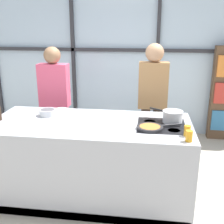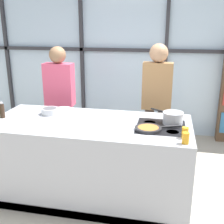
{
  "view_description": "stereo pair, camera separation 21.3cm",
  "coord_description": "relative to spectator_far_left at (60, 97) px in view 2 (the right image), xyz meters",
  "views": [
    {
      "loc": [
        0.65,
        -2.91,
        1.99
      ],
      "look_at": [
        0.24,
        0.1,
        1.03
      ],
      "focal_mm": 45.0,
      "sensor_mm": 36.0,
      "label": 1
    },
    {
      "loc": [
        0.86,
        -2.88,
        1.99
      ],
      "look_at": [
        0.24,
        0.1,
        1.03
      ],
      "focal_mm": 45.0,
      "sensor_mm": 36.0,
      "label": 2
    }
  ],
  "objects": [
    {
      "name": "back_window_wall",
      "position": [
        0.7,
        1.37,
        0.43
      ],
      "size": [
        6.4,
        0.1,
        2.8
      ],
      "color": "silver",
      "rests_on": "ground_plane"
    },
    {
      "name": "spectator_far_left",
      "position": [
        0.0,
        0.0,
        0.0
      ],
      "size": [
        0.42,
        0.24,
        1.69
      ],
      "rotation": [
        0.0,
        0.0,
        3.14
      ],
      "color": "#232838",
      "rests_on": "ground_plane"
    },
    {
      "name": "white_plate",
      "position": [
        0.24,
        -0.49,
        -0.03
      ],
      "size": [
        0.23,
        0.23,
        0.01
      ],
      "primitive_type": "cylinder",
      "color": "white",
      "rests_on": "demo_island"
    },
    {
      "name": "pepper_grinder",
      "position": [
        -0.34,
        -0.93,
        0.05
      ],
      "size": [
        0.06,
        0.06,
        0.2
      ],
      "color": "#332319",
      "rests_on": "demo_island"
    },
    {
      "name": "frying_pan",
      "position": [
        1.38,
        -0.99,
        -0.02
      ],
      "size": [
        0.48,
        0.29,
        0.03
      ],
      "color": "#232326",
      "rests_on": "demo_island"
    },
    {
      "name": "demo_island",
      "position": [
        0.7,
        -0.87,
        -0.51
      ],
      "size": [
        2.27,
        1.01,
        0.93
      ],
      "color": "#A8AAB2",
      "rests_on": "ground_plane"
    },
    {
      "name": "juice_glass_near",
      "position": [
        1.73,
        -1.27,
        0.01
      ],
      "size": [
        0.06,
        0.06,
        0.11
      ],
      "primitive_type": "cylinder",
      "color": "orange",
      "rests_on": "demo_island"
    },
    {
      "name": "saucepan",
      "position": [
        1.62,
        -0.74,
        0.03
      ],
      "size": [
        0.37,
        0.29,
        0.13
      ],
      "color": "silver",
      "rests_on": "demo_island"
    },
    {
      "name": "ground_plane",
      "position": [
        0.7,
        -0.87,
        -0.97
      ],
      "size": [
        18.0,
        18.0,
        0.0
      ],
      "primitive_type": "plane",
      "color": "#BCB29E"
    },
    {
      "name": "juice_glass_far",
      "position": [
        1.73,
        -1.13,
        0.01
      ],
      "size": [
        0.06,
        0.06,
        0.11
      ],
      "primitive_type": "cylinder",
      "color": "orange",
      "rests_on": "demo_island"
    },
    {
      "name": "mixing_bowl",
      "position": [
        0.15,
        -0.69,
        0.0
      ],
      "size": [
        0.21,
        0.21,
        0.07
      ],
      "color": "silver",
      "rests_on": "demo_island"
    },
    {
      "name": "spectator_center_left",
      "position": [
        1.4,
        0.0,
        0.05
      ],
      "size": [
        0.4,
        0.24,
        1.75
      ],
      "rotation": [
        0.0,
        0.0,
        3.14
      ],
      "color": "#47382D",
      "rests_on": "ground_plane"
    }
  ]
}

